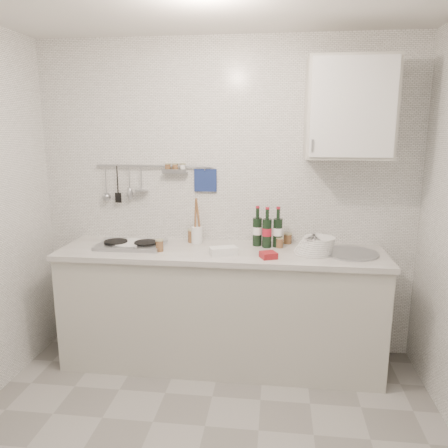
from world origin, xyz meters
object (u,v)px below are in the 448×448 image
wall_cabinet (349,109)px  wine_bottles (267,227)px  plate_stack_hob (129,244)px  plate_stack_sink (316,245)px  utensil_crock (197,233)px

wall_cabinet → wine_bottles: wall_cabinet is taller
wall_cabinet → plate_stack_hob: wall_cabinet is taller
plate_stack_sink → utensil_crock: 0.93m
plate_stack_hob → wine_bottles: 1.08m
utensil_crock → wine_bottles: bearing=-3.2°
wine_bottles → plate_stack_hob: bearing=-173.2°
wall_cabinet → utensil_crock: wall_cabinet is taller
plate_stack_hob → plate_stack_sink: 1.42m
plate_stack_sink → wine_bottles: (-0.36, 0.14, 0.10)m
utensil_crock → plate_stack_sink: bearing=-10.5°
plate_stack_sink → wine_bottles: 0.40m
wall_cabinet → plate_stack_hob: (-1.62, -0.11, -1.01)m
wine_bottles → utensil_crock: 0.56m
plate_stack_sink → utensil_crock: (-0.91, 0.17, 0.03)m
wine_bottles → utensil_crock: bearing=176.8°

